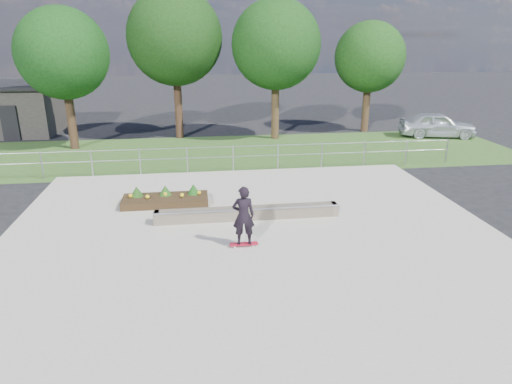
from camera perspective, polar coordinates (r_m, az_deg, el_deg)
The scene contains 12 objects.
ground at distance 13.26m, azimuth 0.01°, elevation -6.64°, with size 120.00×120.00×0.00m, color black.
grass_verge at distance 23.61m, azimuth -3.58°, elevation 4.94°, with size 30.00×8.00×0.02m, color #2F5020.
concrete_slab at distance 13.25m, azimuth 0.01°, elevation -6.52°, with size 15.00×15.00×0.06m, color #A7A394.
fence at distance 20.04m, azimuth -2.88°, elevation 4.63°, with size 20.06×0.06×1.20m.
tree_far_left at distance 25.67m, azimuth -23.02°, elevation 15.61°, with size 4.55×4.55×7.15m.
tree_mid_left at distance 26.86m, azimuth -10.14°, elevation 18.47°, with size 5.25×5.25×8.25m.
tree_mid_right at distance 26.26m, azimuth 2.52°, elevation 17.90°, with size 4.90×4.90×7.70m.
tree_far_right at distance 29.36m, azimuth 14.04°, elevation 16.03°, with size 4.20×4.20×6.60m.
grind_ledge at distance 14.84m, azimuth -1.06°, elevation -2.65°, with size 6.00×0.44×0.43m.
planter_bed at distance 16.53m, azimuth -11.26°, elevation -0.79°, with size 3.00×1.20×0.61m.
skateboarder at distance 12.69m, azimuth -1.58°, elevation -3.00°, with size 0.80×0.42×1.79m.
parked_car at distance 29.20m, azimuth 21.72°, elevation 7.82°, with size 1.73×4.31×1.47m, color silver.
Camera 1 is at (-1.60, -11.85, 5.75)m, focal length 32.00 mm.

